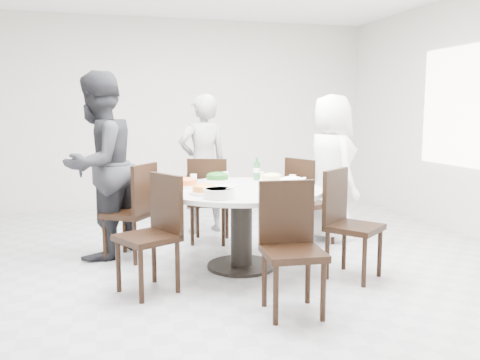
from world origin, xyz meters
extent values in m
cube|color=#B3B3B8|center=(0.00, 0.00, 0.00)|extent=(6.00, 6.00, 0.01)
cube|color=silver|center=(0.00, 3.00, 1.40)|extent=(6.00, 0.01, 2.80)
cube|color=silver|center=(0.00, -3.00, 1.40)|extent=(6.00, 0.01, 2.80)
cylinder|color=silver|center=(0.14, -0.26, 0.38)|extent=(1.50, 1.50, 0.75)
cube|color=black|center=(1.10, 0.36, 0.47)|extent=(0.55, 0.55, 0.95)
cube|color=black|center=(0.04, 0.72, 0.47)|extent=(0.54, 0.54, 0.95)
cube|color=black|center=(-0.86, 0.30, 0.47)|extent=(0.59, 0.59, 0.95)
cube|color=black|center=(-0.77, -0.69, 0.47)|extent=(0.57, 0.57, 0.95)
cube|color=black|center=(0.20, -1.40, 0.47)|extent=(0.45, 0.45, 0.95)
cube|color=black|center=(1.00, -0.81, 0.47)|extent=(0.59, 0.59, 0.95)
imported|color=white|center=(1.38, 0.49, 0.82)|extent=(0.60, 0.85, 1.64)
imported|color=black|center=(0.06, 1.20, 0.82)|extent=(0.66, 0.49, 1.64)
imported|color=black|center=(-1.13, 0.46, 0.92)|extent=(1.09, 1.13, 1.84)
cylinder|color=white|center=(0.01, 0.21, 0.79)|extent=(0.28, 0.28, 0.07)
cylinder|color=white|center=(0.53, 0.03, 0.78)|extent=(0.25, 0.25, 0.07)
cylinder|color=white|center=(-0.34, -0.07, 0.78)|extent=(0.24, 0.24, 0.06)
cylinder|color=white|center=(0.55, -0.41, 0.78)|extent=(0.27, 0.27, 0.07)
cylinder|color=white|center=(-0.26, -0.50, 0.78)|extent=(0.25, 0.25, 0.07)
cylinder|color=silver|center=(0.46, -0.70, 0.81)|extent=(0.27, 0.27, 0.11)
cylinder|color=white|center=(-0.18, -0.71, 0.79)|extent=(0.25, 0.25, 0.08)
cylinder|color=#296832|center=(0.44, 0.24, 0.87)|extent=(0.07, 0.07, 0.23)
cylinder|color=white|center=(0.13, 0.37, 0.79)|extent=(0.07, 0.07, 0.08)
camera|label=1|loc=(-1.09, -4.70, 1.47)|focal=38.00mm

